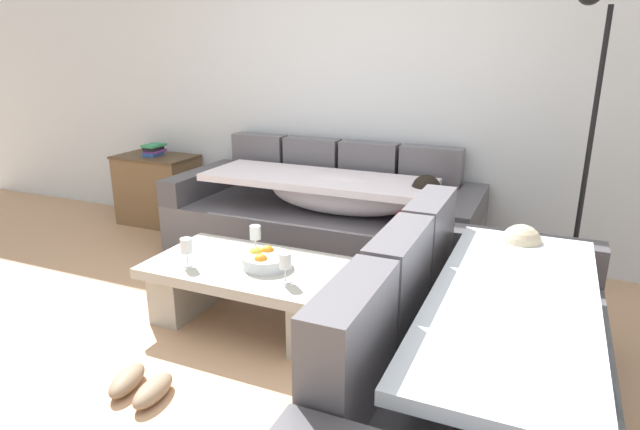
{
  "coord_description": "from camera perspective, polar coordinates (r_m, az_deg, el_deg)",
  "views": [
    {
      "loc": [
        1.41,
        -1.96,
        1.59
      ],
      "look_at": [
        0.08,
        1.06,
        0.55
      ],
      "focal_mm": 30.12,
      "sensor_mm": 36.0,
      "label": 1
    }
  ],
  "objects": [
    {
      "name": "wine_glass_far_back",
      "position": [
        3.31,
        -6.89,
        -1.98
      ],
      "size": [
        0.07,
        0.07,
        0.17
      ],
      "color": "silver",
      "rests_on": "coffee_table"
    },
    {
      "name": "pair_of_shoes",
      "position": [
        2.82,
        -18.59,
        -16.77
      ],
      "size": [
        0.33,
        0.3,
        0.09
      ],
      "color": "#8C7259",
      "rests_on": "ground_plane"
    },
    {
      "name": "coffee_table",
      "position": [
        3.22,
        -7.2,
        -7.52
      ],
      "size": [
        1.2,
        0.68,
        0.38
      ],
      "color": "#A4A197",
      "rests_on": "ground_plane"
    },
    {
      "name": "side_cabinet",
      "position": [
        5.21,
        -16.83,
        2.61
      ],
      "size": [
        0.72,
        0.44,
        0.64
      ],
      "color": "brown",
      "rests_on": "ground_plane"
    },
    {
      "name": "fruit_bowl",
      "position": [
        3.11,
        -5.87,
        -4.73
      ],
      "size": [
        0.28,
        0.28,
        0.1
      ],
      "color": "silver",
      "rests_on": "coffee_table"
    },
    {
      "name": "couch_near_window",
      "position": [
        2.37,
        16.79,
        -15.28
      ],
      "size": [
        0.92,
        2.03,
        0.88
      ],
      "rotation": [
        0.0,
        0.0,
        1.57
      ],
      "color": "#59565D",
      "rests_on": "ground_plane"
    },
    {
      "name": "back_wall",
      "position": [
        4.35,
        4.99,
        14.24
      ],
      "size": [
        9.0,
        0.1,
        2.7
      ],
      "primitive_type": "cube",
      "color": "silver",
      "rests_on": "ground_plane"
    },
    {
      "name": "ground_plane",
      "position": [
        2.89,
        -10.36,
        -16.21
      ],
      "size": [
        14.0,
        14.0,
        0.0
      ],
      "primitive_type": "plane",
      "color": "tan"
    },
    {
      "name": "couch_along_wall",
      "position": [
        4.09,
        0.69,
        -0.44
      ],
      "size": [
        2.32,
        0.92,
        0.88
      ],
      "color": "#59565D",
      "rests_on": "ground_plane"
    },
    {
      "name": "book_stack_on_cabinet",
      "position": [
        5.14,
        -17.25,
        6.65
      ],
      "size": [
        0.17,
        0.21,
        0.11
      ],
      "color": "#2D569E",
      "rests_on": "side_cabinet"
    },
    {
      "name": "wine_glass_near_right",
      "position": [
        2.87,
        -3.72,
        -5.0
      ],
      "size": [
        0.07,
        0.07,
        0.17
      ],
      "color": "silver",
      "rests_on": "coffee_table"
    },
    {
      "name": "wine_glass_near_left",
      "position": [
        3.16,
        -14.01,
        -3.3
      ],
      "size": [
        0.07,
        0.07,
        0.17
      ],
      "color": "silver",
      "rests_on": "coffee_table"
    },
    {
      "name": "floor_lamp",
      "position": [
        3.67,
        26.17,
        8.3
      ],
      "size": [
        0.33,
        0.31,
        1.95
      ],
      "color": "black",
      "rests_on": "ground_plane"
    }
  ]
}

